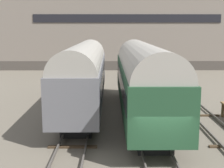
% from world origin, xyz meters
% --- Properties ---
extents(train_car_green, '(3.12, 16.87, 5.23)m').
position_xyz_m(train_car_green, '(0.00, 8.59, 2.95)').
color(train_car_green, black).
rests_on(train_car_green, ground).
extents(train_car_grey, '(2.92, 17.32, 5.14)m').
position_xyz_m(train_car_grey, '(-4.26, 11.20, 2.93)').
color(train_car_grey, black).
rests_on(train_car_grey, ground).
extents(warehouse_building, '(39.78, 12.62, 14.09)m').
position_xyz_m(warehouse_building, '(0.30, 40.75, 7.04)').
color(warehouse_building, '#46403A').
rests_on(warehouse_building, ground).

